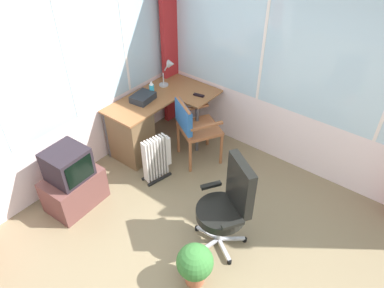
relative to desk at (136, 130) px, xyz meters
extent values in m
cube|color=#807052|center=(-1.01, -1.89, -0.44)|extent=(5.26, 5.42, 0.06)
cube|color=silver|center=(-1.01, 0.35, -0.01)|extent=(4.26, 0.06, 0.79)
cube|color=silver|center=(-1.01, 0.35, 1.20)|extent=(4.17, 0.06, 1.65)
cube|color=white|center=(-0.59, 0.35, 1.20)|extent=(0.04, 0.07, 1.65)
cube|color=white|center=(0.27, 0.35, 1.20)|extent=(0.04, 0.07, 1.65)
cube|color=silver|center=(1.15, -1.89, -0.01)|extent=(0.06, 4.42, 0.79)
cube|color=silver|center=(1.15, -1.89, 1.20)|extent=(0.06, 4.33, 1.65)
cube|color=white|center=(1.15, -1.15, 1.20)|extent=(0.07, 0.04, 1.65)
cube|color=#B22527|center=(1.02, 0.22, 0.85)|extent=(0.32, 0.09, 2.51)
cube|color=#976037|center=(0.39, 0.02, 0.32)|extent=(1.41, 0.57, 0.02)
cube|color=#976037|center=(0.81, -0.45, 0.32)|extent=(0.57, 0.37, 0.02)
cube|color=brown|center=(-0.08, 0.02, -0.05)|extent=(0.40, 0.53, 0.70)
cylinder|color=#4C4C51|center=(0.57, -0.60, -0.05)|extent=(0.04, 0.04, 0.71)
cylinder|color=#4C4C51|center=(-0.27, 0.26, -0.05)|extent=(0.04, 0.04, 0.71)
cylinder|color=#B2B7BC|center=(0.70, 0.10, 0.34)|extent=(0.13, 0.13, 0.02)
cylinder|color=#B2B7BC|center=(0.70, 0.10, 0.44)|extent=(0.02, 0.02, 0.17)
cylinder|color=#B2B7BC|center=(0.75, 0.07, 0.61)|extent=(0.02, 0.11, 0.15)
cone|color=#B2B7BC|center=(0.80, 0.03, 0.64)|extent=(0.13, 0.13, 0.12)
cube|color=black|center=(0.77, -0.47, 0.34)|extent=(0.07, 0.16, 0.02)
cylinder|color=#35B7D4|center=(0.39, 0.04, 0.41)|extent=(0.06, 0.06, 0.16)
cone|color=white|center=(0.39, 0.04, 0.52)|extent=(0.06, 0.06, 0.06)
cube|color=#25292E|center=(0.22, 0.04, 0.38)|extent=(0.33, 0.27, 0.09)
cylinder|color=#9B5B36|center=(0.55, -1.02, -0.17)|extent=(0.04, 0.04, 0.47)
cylinder|color=#9B5B36|center=(0.76, -0.63, -0.17)|extent=(0.04, 0.04, 0.47)
cylinder|color=#9B5B36|center=(0.16, -0.80, -0.17)|extent=(0.04, 0.04, 0.47)
cylinder|color=#9B5B36|center=(0.38, -0.41, -0.17)|extent=(0.04, 0.04, 0.47)
cube|color=#9B5B36|center=(0.46, -0.72, 0.08)|extent=(0.66, 0.66, 0.04)
cube|color=#9B5B36|center=(0.27, -0.61, 0.29)|extent=(0.25, 0.39, 0.39)
cube|color=#295B9B|center=(0.27, -0.61, 0.31)|extent=(0.28, 0.43, 0.33)
cube|color=#9B5B36|center=(0.36, -0.91, 0.26)|extent=(0.39, 0.25, 0.03)
cube|color=#9B5B36|center=(0.57, -0.52, 0.26)|extent=(0.39, 0.25, 0.03)
cube|color=#B7B7BF|center=(-0.61, -1.85, -0.36)|extent=(0.18, 0.26, 0.02)
cylinder|color=black|center=(-0.68, -1.97, -0.38)|extent=(0.05, 0.05, 0.05)
cube|color=#B7B7BF|center=(-0.44, -1.84, -0.36)|extent=(0.21, 0.24, 0.02)
cylinder|color=black|center=(-0.35, -1.95, -0.38)|extent=(0.05, 0.05, 0.05)
cube|color=#B7B7BF|center=(-0.40, -1.68, -0.36)|extent=(0.27, 0.14, 0.02)
cylinder|color=black|center=(-0.27, -1.63, -0.38)|extent=(0.05, 0.05, 0.05)
cube|color=#B7B7BF|center=(-0.54, -1.59, -0.36)|extent=(0.05, 0.28, 0.02)
cylinder|color=black|center=(-0.55, -1.45, -0.38)|extent=(0.05, 0.05, 0.05)
cube|color=#B7B7BF|center=(-0.67, -1.70, -0.36)|extent=(0.28, 0.10, 0.02)
cylinder|color=black|center=(-0.80, -1.66, -0.38)|extent=(0.05, 0.05, 0.05)
cylinder|color=#B7B7BF|center=(-0.53, -1.73, -0.17)|extent=(0.05, 0.05, 0.36)
cylinder|color=black|center=(-0.53, -1.73, 0.05)|extent=(0.50, 0.50, 0.09)
cube|color=black|center=(-0.37, -1.83, 0.38)|extent=(0.30, 0.41, 0.55)
cube|color=black|center=(-0.39, -1.51, 0.18)|extent=(0.21, 0.16, 0.04)
cube|color=black|center=(-0.68, -1.96, 0.18)|extent=(0.21, 0.16, 0.04)
cube|color=brown|center=(-1.11, -0.09, -0.19)|extent=(0.66, 0.47, 0.43)
cube|color=black|center=(-1.11, -0.09, 0.20)|extent=(0.44, 0.42, 0.36)
cube|color=black|center=(-1.10, -0.29, 0.20)|extent=(0.34, 0.03, 0.28)
cube|color=silver|center=(-0.34, -0.50, -0.08)|extent=(0.04, 0.10, 0.59)
cube|color=silver|center=(-0.30, -0.51, -0.08)|extent=(0.04, 0.10, 0.59)
cube|color=silver|center=(-0.26, -0.52, -0.08)|extent=(0.04, 0.10, 0.59)
cube|color=silver|center=(-0.22, -0.53, -0.08)|extent=(0.04, 0.10, 0.59)
cube|color=silver|center=(-0.18, -0.54, -0.08)|extent=(0.04, 0.10, 0.59)
cube|color=silver|center=(-0.14, -0.54, -0.08)|extent=(0.04, 0.10, 0.59)
cube|color=silver|center=(-0.10, -0.55, -0.08)|extent=(0.04, 0.10, 0.59)
cube|color=silver|center=(-0.06, -0.56, -0.08)|extent=(0.04, 0.10, 0.59)
cube|color=black|center=(-0.21, -0.60, -0.39)|extent=(0.35, 0.11, 0.03)
cube|color=black|center=(-0.18, -0.46, -0.39)|extent=(0.35, 0.11, 0.03)
cube|color=silver|center=(-0.02, -0.57, -0.05)|extent=(0.07, 0.10, 0.41)
cylinder|color=#A55B3D|center=(-1.05, -1.81, -0.32)|extent=(0.19, 0.19, 0.17)
sphere|color=#347232|center=(-1.05, -1.81, -0.11)|extent=(0.35, 0.35, 0.35)
camera|label=1|loc=(-2.59, -2.99, 2.79)|focal=33.64mm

